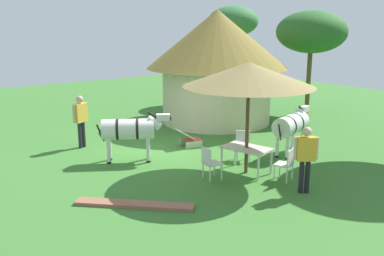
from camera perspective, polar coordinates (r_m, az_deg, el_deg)
name	(u,v)px	position (r m, az deg, el deg)	size (l,w,h in m)	color
ground_plane	(167,153)	(14.21, -3.32, -3.29)	(36.00, 36.00, 0.00)	#3A742E
thatched_hut	(217,60)	(18.24, 3.26, 8.87)	(5.82, 5.82, 4.64)	beige
shade_umbrella	(249,75)	(11.87, 7.44, 6.95)	(3.59, 3.59, 3.11)	brown
patio_dining_table	(246,150)	(12.30, 7.13, -2.94)	(1.47, 1.09, 0.74)	silver
patio_chair_east_end	(287,162)	(11.88, 12.28, -4.41)	(0.54, 0.55, 0.90)	white
patio_chair_near_lawn	(243,143)	(13.48, 6.69, -2.00)	(0.60, 0.61, 0.90)	white
patio_chair_near_hut	(210,161)	(11.71, 2.32, -4.36)	(0.50, 0.48, 0.90)	silver
guest_beside_umbrella	(306,154)	(11.04, 14.65, -3.27)	(0.44, 0.50, 1.69)	black
standing_watcher	(81,117)	(15.03, -14.36, 1.45)	(0.38, 0.59, 1.77)	black
striped_lounge_chair	(189,139)	(14.89, -0.34, -1.45)	(0.71, 0.91, 0.62)	#CC4542
zebra_nearest_camera	(292,125)	(14.22, 12.91, 0.43)	(0.97, 2.07, 1.51)	silver
zebra_by_umbrella	(130,130)	(13.25, -8.11, -0.22)	(1.42, 1.95, 1.53)	silver
acacia_tree_behind_hut	(233,22)	(23.11, 5.39, 13.60)	(2.59, 2.59, 4.94)	brown
acacia_tree_left_background	(312,32)	(20.75, 15.36, 11.99)	(3.17, 3.17, 4.65)	brown
brick_patio_kerb	(134,204)	(10.34, -7.56, -9.87)	(2.80, 0.36, 0.08)	#935C47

